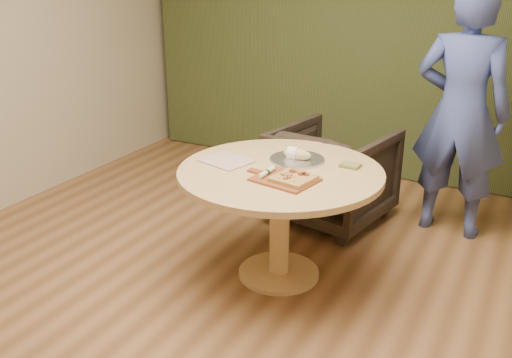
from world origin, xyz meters
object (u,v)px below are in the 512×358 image
at_px(pedestal_table, 280,190).
at_px(person_standing, 461,113).
at_px(cutlery_roll, 267,172).
at_px(armchair, 332,170).
at_px(flatbread_pizza, 293,178).
at_px(pizza_paddle, 284,179).
at_px(bread_roll, 296,154).
at_px(serving_tray, 297,159).

height_order(pedestal_table, person_standing, person_standing).
xyz_separation_m(cutlery_roll, armchair, (0.01, 1.14, -0.36)).
xyz_separation_m(flatbread_pizza, armchair, (-0.17, 1.15, -0.36)).
bearing_deg(flatbread_pizza, pizza_paddle, 177.25).
height_order(pedestal_table, bread_roll, bread_roll).
bearing_deg(flatbread_pizza, serving_tray, 110.59).
bearing_deg(serving_tray, bread_roll, 180.00).
bearing_deg(cutlery_roll, serving_tray, 85.22).
height_order(pizza_paddle, cutlery_roll, cutlery_roll).
height_order(pizza_paddle, flatbread_pizza, flatbread_pizza).
relative_size(cutlery_roll, bread_roll, 1.03).
bearing_deg(person_standing, armchair, 18.52).
relative_size(pizza_paddle, armchair, 0.56).
height_order(pedestal_table, serving_tray, serving_tray).
distance_m(pizza_paddle, armchair, 1.20).
bearing_deg(bread_roll, flatbread_pizza, -68.20).
bearing_deg(bread_roll, serving_tray, 0.00).
distance_m(flatbread_pizza, person_standing, 1.57).
distance_m(pedestal_table, armchair, 1.01).
relative_size(bread_roll, person_standing, 0.10).
distance_m(serving_tray, bread_roll, 0.04).
distance_m(pizza_paddle, person_standing, 1.60).
xyz_separation_m(pedestal_table, flatbread_pizza, (0.16, -0.16, 0.17)).
bearing_deg(cutlery_roll, bread_roll, 86.63).
relative_size(flatbread_pizza, person_standing, 0.14).
relative_size(cutlery_roll, armchair, 0.24).
xyz_separation_m(pedestal_table, bread_roll, (0.01, 0.20, 0.18)).
bearing_deg(cutlery_roll, pedestal_table, 84.96).
relative_size(pizza_paddle, serving_tray, 1.31).
height_order(flatbread_pizza, cutlery_roll, flatbread_pizza).
relative_size(serving_tray, bread_roll, 1.84).
distance_m(pedestal_table, pizza_paddle, 0.24).
bearing_deg(armchair, pedestal_table, 101.40).
height_order(pedestal_table, armchair, armchair).
height_order(cutlery_roll, bread_roll, bread_roll).
distance_m(flatbread_pizza, cutlery_roll, 0.18).
relative_size(serving_tray, person_standing, 0.19).
bearing_deg(pedestal_table, flatbread_pizza, -45.40).
relative_size(flatbread_pizza, bread_roll, 1.33).
distance_m(cutlery_roll, armchair, 1.20).
distance_m(flatbread_pizza, serving_tray, 0.39).
xyz_separation_m(bread_roll, person_standing, (0.84, 1.03, 0.14)).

